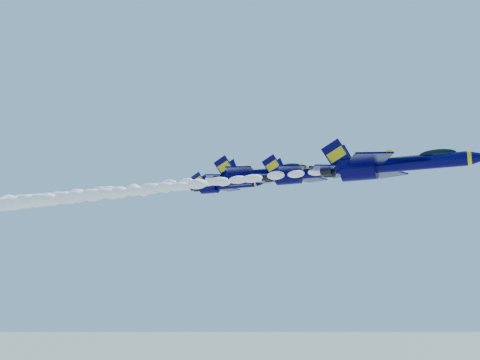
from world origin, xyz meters
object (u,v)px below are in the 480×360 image
at_px(jet_lead, 392,164).
at_px(jet_fourth, 224,185).
at_px(jet_third, 261,174).
at_px(jet_second, 311,173).

bearing_deg(jet_lead, jet_fourth, 146.44).
bearing_deg(jet_third, jet_second, -35.34).
bearing_deg(jet_second, jet_lead, -27.63).
xyz_separation_m(jet_third, jet_fourth, (-11.38, 8.69, 0.30)).
distance_m(jet_lead, jet_fourth, 40.52).
bearing_deg(jet_lead, jet_second, 152.37).
bearing_deg(jet_third, jet_fourth, 142.63).
distance_m(jet_second, jet_third, 13.22).
bearing_deg(jet_second, jet_third, 144.66).
height_order(jet_lead, jet_third, jet_third).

